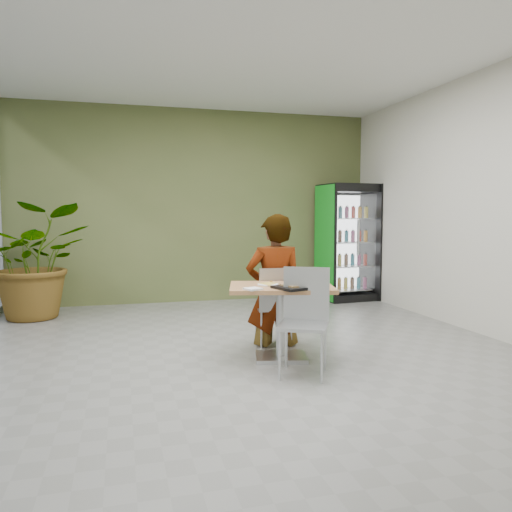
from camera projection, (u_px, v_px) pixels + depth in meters
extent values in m
plane|color=gray|center=(248.00, 358.00, 5.07)|extent=(7.00, 7.00, 0.00)
cube|color=#B6824E|center=(281.00, 287.00, 4.98)|extent=(1.16, 0.94, 0.04)
cylinder|color=#B1B4B6|center=(281.00, 324.00, 5.02)|extent=(0.10, 0.10, 0.71)
cube|color=#B1B4B6|center=(281.00, 357.00, 5.04)|extent=(0.59, 0.52, 0.04)
cube|color=#B1B4B6|center=(273.00, 307.00, 5.60)|extent=(0.42, 0.42, 0.03)
cube|color=#B1B4B6|center=(277.00, 289.00, 5.40)|extent=(0.39, 0.06, 0.46)
cylinder|color=#B1B4B6|center=(284.00, 322.00, 5.81)|extent=(0.02, 0.02, 0.42)
cylinder|color=#B1B4B6|center=(256.00, 323.00, 5.75)|extent=(0.02, 0.02, 0.42)
cylinder|color=#B1B4B6|center=(291.00, 328.00, 5.48)|extent=(0.02, 0.02, 0.42)
cylinder|color=#B1B4B6|center=(261.00, 330.00, 5.42)|extent=(0.02, 0.02, 0.42)
cube|color=#B1B4B6|center=(303.00, 326.00, 4.48)|extent=(0.58, 0.58, 0.03)
cube|color=#B1B4B6|center=(306.00, 294.00, 4.66)|extent=(0.39, 0.23, 0.51)
cylinder|color=#B1B4B6|center=(280.00, 355.00, 4.36)|extent=(0.02, 0.02, 0.46)
cylinder|color=#B1B4B6|center=(322.00, 358.00, 4.28)|extent=(0.02, 0.02, 0.46)
cylinder|color=#B1B4B6|center=(286.00, 344.00, 4.72)|extent=(0.02, 0.02, 0.46)
cylinder|color=#B1B4B6|center=(325.00, 347.00, 4.64)|extent=(0.02, 0.02, 0.46)
imported|color=black|center=(275.00, 294.00, 5.54)|extent=(0.68, 0.47, 1.76)
cylinder|color=white|center=(268.00, 284.00, 5.01)|extent=(0.21, 0.21, 0.01)
cylinder|color=white|center=(309.00, 277.00, 5.04)|extent=(0.09, 0.09, 0.16)
cylinder|color=red|center=(309.00, 277.00, 5.04)|extent=(0.09, 0.09, 0.09)
cylinder|color=white|center=(309.00, 268.00, 5.03)|extent=(0.10, 0.10, 0.01)
cube|color=white|center=(253.00, 289.00, 4.69)|extent=(0.18, 0.18, 0.02)
cube|color=black|center=(299.00, 287.00, 4.79)|extent=(0.53, 0.45, 0.03)
cube|color=black|center=(348.00, 242.00, 8.54)|extent=(0.94, 0.76, 1.97)
cube|color=green|center=(324.00, 243.00, 8.42)|extent=(0.07, 0.68, 1.93)
cube|color=silver|center=(357.00, 242.00, 8.22)|extent=(0.71, 0.07, 1.58)
imported|color=#2B6B2B|center=(36.00, 261.00, 7.00)|extent=(1.52, 1.34, 1.62)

